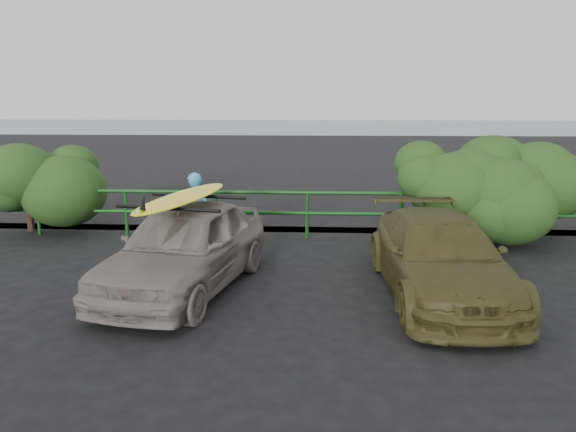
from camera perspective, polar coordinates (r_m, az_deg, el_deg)
name	(u,v)px	position (r m, az deg, el deg)	size (l,w,h in m)	color
ground	(223,328)	(7.63, -6.60, -11.27)	(80.00, 80.00, 0.00)	black
ocean	(309,125)	(66.99, 2.13, 9.27)	(200.00, 200.00, 0.00)	slate
guardrail	(261,214)	(12.23, -2.74, 0.19)	(14.00, 0.08, 1.04)	#134216
shrub_left	(53,183)	(13.85, -22.79, 3.10)	(3.20, 2.40, 2.21)	#254519
shrub_right	(489,191)	(13.12, 19.77, 2.37)	(3.20, 2.40, 1.97)	#254519
sedan	(185,247)	(9.00, -10.41, -3.11)	(1.64, 4.08, 1.39)	slate
olive_vehicle	(440,257)	(8.91, 15.14, -4.02)	(1.72, 4.24, 1.23)	#3F3E1C
man	(195,213)	(11.01, -9.38, 0.26)	(0.59, 0.39, 1.61)	teal
roof_rack	(183,202)	(8.84, -10.58, 1.42)	(1.65, 1.15, 0.05)	black
surfboard	(183,197)	(8.83, -10.60, 1.88)	(0.62, 2.98, 0.09)	yellow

